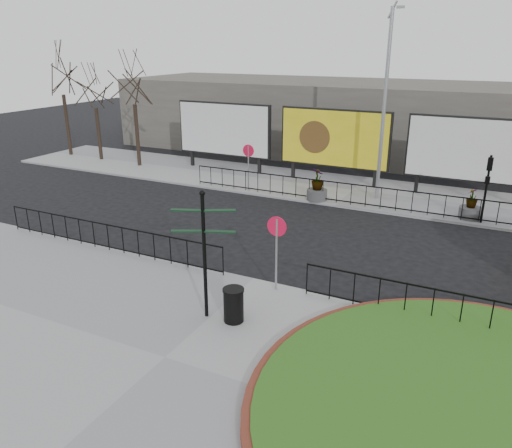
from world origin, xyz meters
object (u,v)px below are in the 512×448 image
Objects in this scene: billboard_mid at (334,139)px; planter_c at (471,208)px; litter_bin at (234,305)px; lamp_post at (385,104)px; planter_b at (317,188)px; fingerpost_sign at (204,243)px.

billboard_mid reaches higher than planter_c.
litter_bin is at bearing -112.96° from planter_c.
planter_c is at bearing 67.04° from litter_bin.
planter_b is at bearing -148.82° from lamp_post.
lamp_post reaches higher than planter_c.
planter_b is (-2.64, -1.60, -4.10)m from lamp_post.
fingerpost_sign reaches higher than planter_b.
planter_b reaches higher than planter_c.
billboard_mid is 3.84× the size of planter_b.
fingerpost_sign reaches higher than litter_bin.
lamp_post is 6.29m from planter_c.
planter_b is (-1.85, 12.09, 0.09)m from litter_bin.
litter_bin is (-0.79, -13.69, -4.20)m from lamp_post.
fingerpost_sign is (-1.64, -13.79, -2.42)m from lamp_post.
billboard_mid is 15.82m from fingerpost_sign.
billboard_mid is 15.94m from litter_bin.
planter_c is at bearing -15.07° from lamp_post.
planter_b is 1.15× the size of planter_c.
lamp_post reaches higher than fingerpost_sign.
billboard_mid is 4.43× the size of planter_c.
litter_bin is 12.23m from planter_b.
lamp_post is at bearing 86.68° from litter_bin.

